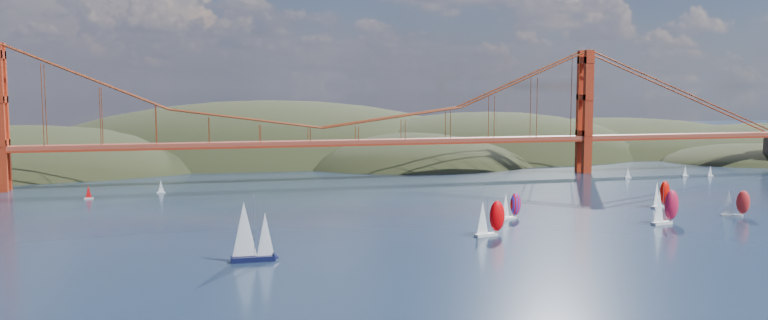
{
  "coord_description": "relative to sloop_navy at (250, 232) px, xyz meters",
  "views": [
    {
      "loc": [
        -52.19,
        -123.53,
        39.03
      ],
      "look_at": [
        3.26,
        90.0,
        17.2
      ],
      "focal_mm": 35.0,
      "sensor_mm": 36.0,
      "label": 1
    }
  ],
  "objects": [
    {
      "name": "racer_3",
      "position": [
        133.72,
        41.99,
        -2.07
      ],
      "size": [
        8.64,
        5.84,
        9.67
      ],
      "rotation": [
        0.0,
        0.0,
        0.39
      ],
      "color": "silver",
      "rests_on": "ground"
    },
    {
      "name": "distant_boat_3",
      "position": [
        -23.33,
        116.78,
        -4.23
      ],
      "size": [
        3.0,
        2.0,
        4.7
      ],
      "color": "silver",
      "rests_on": "ground"
    },
    {
      "name": "racer_1",
      "position": [
        117.34,
        16.4,
        -1.47
      ],
      "size": [
        9.77,
        5.4,
        10.95
      ],
      "rotation": [
        0.0,
        0.0,
        0.23
      ],
      "color": "silver",
      "rests_on": "ground"
    },
    {
      "name": "distant_boat_2",
      "position": [
        -47.11,
        107.9,
        -4.23
      ],
      "size": [
        3.0,
        2.0,
        4.7
      ],
      "color": "silver",
      "rests_on": "ground"
    },
    {
      "name": "sloop_navy",
      "position": [
        0.0,
        0.0,
        0.0
      ],
      "size": [
        9.63,
        5.41,
        15.04
      ],
      "rotation": [
        0.0,
        0.0,
        -0.0
      ],
      "color": "black",
      "rests_on": "ground"
    },
    {
      "name": "distant_boat_5",
      "position": [
        195.45,
        113.15,
        -4.23
      ],
      "size": [
        3.0,
        2.0,
        4.7
      ],
      "color": "silver",
      "rests_on": "ground"
    },
    {
      "name": "distant_boat_6",
      "position": [
        205.71,
        109.98,
        -4.23
      ],
      "size": [
        3.0,
        2.0,
        4.7
      ],
      "color": "silver",
      "rests_on": "ground"
    },
    {
      "name": "racer_0",
      "position": [
        62.72,
        13.32,
        -1.74
      ],
      "size": [
        9.25,
        5.24,
        10.37
      ],
      "rotation": [
        0.0,
        0.0,
        0.25
      ],
      "color": "silver",
      "rests_on": "ground"
    },
    {
      "name": "distant_boat_4",
      "position": [
        167.35,
        113.16,
        -4.23
      ],
      "size": [
        3.0,
        2.0,
        4.7
      ],
      "color": "silver",
      "rests_on": "ground"
    },
    {
      "name": "racer_2",
      "position": [
        145.51,
        22.02,
        -2.39
      ],
      "size": [
        7.99,
        5.91,
        9.0
      ],
      "rotation": [
        0.0,
        0.0,
        -0.47
      ],
      "color": "silver",
      "rests_on": "ground"
    },
    {
      "name": "racer_rwb",
      "position": [
        78.47,
        35.29,
        -2.57
      ],
      "size": [
        7.7,
        4.83,
        8.62
      ],
      "rotation": [
        0.0,
        0.0,
        0.33
      ],
      "color": "white",
      "rests_on": "ground"
    },
    {
      "name": "bridge",
      "position": [
        38.03,
        137.29,
        25.59
      ],
      "size": [
        552.0,
        12.0,
        55.0
      ],
      "color": "#973B27",
      "rests_on": "ground"
    },
    {
      "name": "headlands",
      "position": [
        84.73,
        235.58,
        -19.1
      ],
      "size": [
        725.0,
        225.0,
        96.0
      ],
      "color": "black",
      "rests_on": "ground"
    },
    {
      "name": "ground",
      "position": [
        39.78,
        -42.71,
        -6.64
      ],
      "size": [
        1200.0,
        1200.0,
        0.0
      ],
      "primitive_type": "plane",
      "color": "black",
      "rests_on": "ground"
    }
  ]
}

